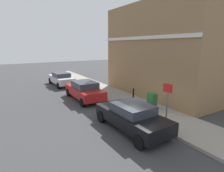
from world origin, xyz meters
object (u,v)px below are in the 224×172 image
at_px(utility_cabinet, 152,103).
at_px(street_sign, 167,99).
at_px(car_silver, 61,79).
at_px(car_red, 85,90).
at_px(bollard_near_cabinet, 133,95).
at_px(car_black, 132,116).

xyz_separation_m(utility_cabinet, street_sign, (-1.04, -2.15, 0.98)).
bearing_deg(car_silver, car_red, 179.20).
bearing_deg(bollard_near_cabinet, utility_cabinet, -92.77).
bearing_deg(car_red, car_black, -179.71).
xyz_separation_m(car_red, bollard_near_cabinet, (2.63, -2.91, -0.06)).
xyz_separation_m(car_red, street_sign, (1.49, -7.13, 0.89)).
xyz_separation_m(car_black, utility_cabinet, (2.58, 1.26, -0.05)).
height_order(car_black, bollard_near_cabinet, car_black).
xyz_separation_m(car_silver, bollard_near_cabinet, (2.71, -9.18, -0.03)).
bearing_deg(car_red, street_sign, -167.47).
xyz_separation_m(car_silver, utility_cabinet, (2.61, -11.25, -0.05)).
distance_m(car_black, car_silver, 12.51).
height_order(car_red, car_silver, car_red).
relative_size(car_black, utility_cabinet, 3.84).
relative_size(car_red, utility_cabinet, 3.84).
height_order(car_red, street_sign, street_sign).
bearing_deg(street_sign, utility_cabinet, 64.07).
relative_size(utility_cabinet, bollard_near_cabinet, 1.11).
bearing_deg(street_sign, car_silver, 96.66).
distance_m(car_silver, utility_cabinet, 11.55).
distance_m(car_black, car_red, 6.24).
distance_m(car_black, street_sign, 2.00).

